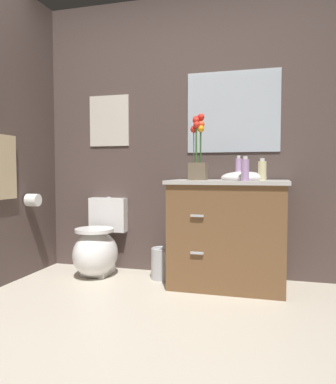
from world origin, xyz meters
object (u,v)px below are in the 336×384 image
(flower_vase, at_px, (198,155))
(trash_bin, at_px, (162,263))
(soap_bottle, at_px, (238,169))
(wall_mirror, at_px, (233,112))
(toilet_paper_roll, at_px, (33,200))
(toilet, at_px, (98,248))
(lotion_bottle, at_px, (245,170))
(hand_wash_bottle, at_px, (262,170))
(vanity_cabinet, at_px, (228,232))
(hanging_towel, at_px, (3,167))
(wall_poster, at_px, (109,121))

(flower_vase, bearing_deg, trash_bin, 166.33)
(soap_bottle, height_order, wall_mirror, wall_mirror)
(wall_mirror, xyz_separation_m, toilet_paper_roll, (-1.69, -0.46, -0.77))
(toilet, relative_size, wall_mirror, 0.86)
(toilet, distance_m, soap_bottle, 1.43)
(toilet, bearing_deg, toilet_paper_roll, -159.51)
(lotion_bottle, xyz_separation_m, toilet_paper_roll, (-1.84, 0.01, -0.27))
(lotion_bottle, bearing_deg, toilet_paper_roll, 179.75)
(flower_vase, distance_m, hand_wash_bottle, 0.52)
(vanity_cabinet, distance_m, soap_bottle, 0.52)
(toilet, xyz_separation_m, hanging_towel, (-0.58, -0.50, 0.72))
(flower_vase, height_order, hanging_towel, flower_vase)
(flower_vase, bearing_deg, toilet_paper_roll, -174.46)
(hand_wash_bottle, bearing_deg, trash_bin, 172.73)
(flower_vase, height_order, hand_wash_bottle, flower_vase)
(lotion_bottle, bearing_deg, soap_bottle, 106.04)
(vanity_cabinet, relative_size, flower_vase, 1.94)
(vanity_cabinet, bearing_deg, soap_bottle, 46.68)
(toilet, xyz_separation_m, wall_poster, (0.00, 0.27, 1.17))
(hand_wash_bottle, xyz_separation_m, toilet_paper_roll, (-1.96, -0.12, -0.26))
(hanging_towel, bearing_deg, flower_vase, 16.38)
(hanging_towel, bearing_deg, lotion_bottle, 8.83)
(vanity_cabinet, bearing_deg, wall_mirror, 90.53)
(hand_wash_bottle, distance_m, wall_poster, 1.55)
(trash_bin, bearing_deg, wall_mirror, 22.76)
(lotion_bottle, relative_size, wall_poster, 0.38)
(trash_bin, xyz_separation_m, wall_mirror, (0.58, 0.24, 1.31))
(toilet_paper_roll, bearing_deg, hanging_towel, -100.32)
(vanity_cabinet, relative_size, wall_mirror, 1.30)
(flower_vase, distance_m, lotion_bottle, 0.43)
(soap_bottle, relative_size, lotion_bottle, 1.09)
(hanging_towel, bearing_deg, vanity_cabinet, 15.09)
(wall_poster, relative_size, hanging_towel, 0.92)
(toilet, relative_size, hand_wash_bottle, 4.02)
(toilet, relative_size, trash_bin, 2.54)
(trash_bin, height_order, wall_mirror, wall_mirror)
(hand_wash_bottle, relative_size, wall_mirror, 0.21)
(trash_bin, bearing_deg, vanity_cabinet, -5.15)
(flower_vase, height_order, toilet_paper_roll, flower_vase)
(wall_mirror, xyz_separation_m, hanging_towel, (-1.75, -0.77, -0.48))
(hand_wash_bottle, distance_m, hanging_towel, 2.05)
(wall_mirror, height_order, toilet_paper_roll, wall_mirror)
(vanity_cabinet, bearing_deg, toilet_paper_roll, -174.28)
(flower_vase, distance_m, wall_mirror, 0.56)
(vanity_cabinet, xyz_separation_m, hand_wash_bottle, (0.26, -0.05, 0.50))
(trash_bin, bearing_deg, soap_bottle, 1.90)
(flower_vase, bearing_deg, soap_bottle, 18.15)
(toilet, distance_m, hand_wash_bottle, 1.59)
(flower_vase, relative_size, wall_poster, 1.13)
(wall_poster, bearing_deg, toilet, -90.00)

